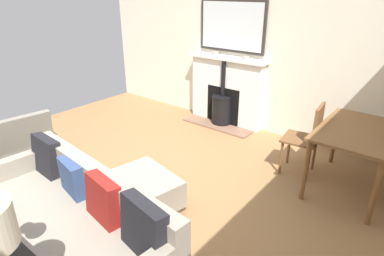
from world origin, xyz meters
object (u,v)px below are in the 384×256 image
mantel_bowl_near (215,53)px  mantel_bowl_far (246,58)px  fireplace (225,95)px  dining_chair_near_fireplace (309,134)px  armchair_accent (23,140)px  ottoman (145,189)px  sofa (69,224)px  dining_table (357,138)px

mantel_bowl_near → mantel_bowl_far: (-0.00, 0.57, -0.01)m
fireplace → mantel_bowl_near: mantel_bowl_near is taller
mantel_bowl_near → dining_chair_near_fireplace: 2.15m
armchair_accent → fireplace: bearing=161.7°
ottoman → sofa: bearing=-0.2°
mantel_bowl_far → dining_chair_near_fireplace: mantel_bowl_far is taller
dining_table → dining_chair_near_fireplace: dining_chair_near_fireplace is taller
mantel_bowl_far → armchair_accent: bearing=-24.0°
ottoman → dining_chair_near_fireplace: (-1.68, 1.03, 0.30)m
dining_table → armchair_accent: bearing=-56.0°
fireplace → mantel_bowl_near: bearing=-91.7°
sofa → armchair_accent: 1.65m
ottoman → fireplace: bearing=-165.5°
ottoman → armchair_accent: (0.44, -1.59, 0.24)m
fireplace → dining_table: 2.32m
sofa → armchair_accent: armchair_accent is taller
mantel_bowl_far → armchair_accent: mantel_bowl_far is taller
ottoman → armchair_accent: bearing=-74.6°
ottoman → dining_table: 2.32m
ottoman → armchair_accent: size_ratio=0.98×
mantel_bowl_near → mantel_bowl_far: mantel_bowl_near is taller
mantel_bowl_far → ottoman: size_ratio=0.14×
dining_table → mantel_bowl_far: bearing=-113.2°
armchair_accent → mantel_bowl_far: bearing=156.0°
mantel_bowl_far → ottoman: bearing=6.9°
mantel_bowl_far → sofa: mantel_bowl_far is taller
mantel_bowl_near → ottoman: mantel_bowl_near is taller
sofa → armchair_accent: (-0.41, -1.59, 0.13)m
armchair_accent → sofa: bearing=75.4°
fireplace → dining_chair_near_fireplace: size_ratio=1.49×
mantel_bowl_near → sofa: (3.32, 0.87, -0.82)m
sofa → dining_chair_near_fireplace: bearing=157.8°
mantel_bowl_near → dining_table: bearing=71.9°
sofa → dining_chair_near_fireplace: dining_chair_near_fireplace is taller
ottoman → dining_table: size_ratio=0.70×
fireplace → ottoman: (2.46, 0.64, -0.27)m
fireplace → sofa: fireplace is taller
sofa → dining_table: bearing=148.5°
mantel_bowl_far → sofa: bearing=5.1°
fireplace → ottoman: bearing=14.5°
mantel_bowl_near → dining_chair_near_fireplace: size_ratio=0.13×
armchair_accent → dining_chair_near_fireplace: bearing=129.0°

